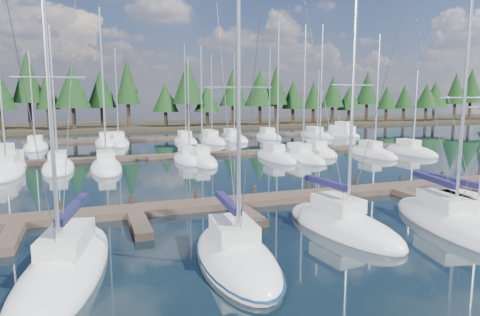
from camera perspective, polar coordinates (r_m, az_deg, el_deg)
name	(u,v)px	position (r m, az deg, el deg)	size (l,w,h in m)	color
ground	(251,169)	(40.18, 1.44, -1.50)	(260.00, 260.00, 0.00)	black
far_shore	(154,125)	(98.17, -11.38, 4.35)	(220.00, 30.00, 0.60)	#2D2719
main_dock	(320,197)	(28.95, 10.57, -5.11)	(44.00, 6.13, 0.90)	#48382D
back_docks	(199,145)	(58.65, -5.50, 1.78)	(50.00, 21.80, 0.40)	#48382D
front_sailboat_0	(65,270)	(18.14, -22.31, -13.61)	(4.85, 10.80, 13.61)	white
front_sailboat_1	(236,257)	(18.09, -0.55, -13.03)	(3.66, 8.42, 13.03)	white
front_sailboat_2	(342,225)	(22.79, 13.42, -8.68)	(3.84, 8.48, 13.36)	white
front_sailboat_3	(449,222)	(25.24, 26.07, -7.67)	(4.88, 9.98, 12.28)	white
front_sailboat_4	(471,222)	(25.81, 28.38, -7.49)	(2.95, 8.08, 11.42)	white
back_sailboat_rows	(210,148)	(54.48, -4.00, 1.36)	(45.30, 31.85, 15.49)	white
motor_yacht_left	(2,166)	(44.57, -29.11, -0.98)	(4.78, 8.66, 4.11)	white
motor_yacht_right	(342,133)	(75.63, 13.44, 3.26)	(4.13, 8.51, 4.07)	white
tree_line	(149,91)	(87.92, -12.02, 8.75)	(185.57, 11.40, 14.41)	black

